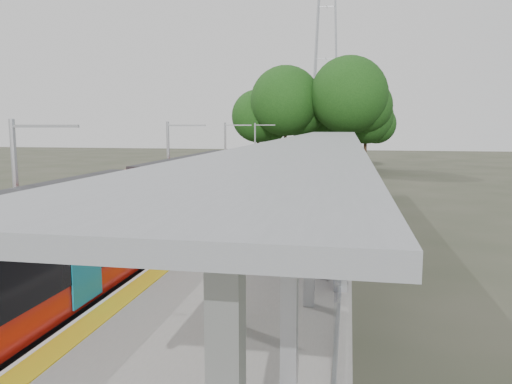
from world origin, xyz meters
TOP-DOWN VIEW (x-y plane):
  - trackbed at (-4.50, 20.00)m, footprint 3.00×70.00m
  - platform at (0.00, 20.00)m, footprint 6.00×50.00m
  - tactile_strip at (-2.55, 20.00)m, footprint 0.60×50.00m
  - end_fence at (0.00, 44.95)m, footprint 6.00×0.10m
  - train at (-4.50, 12.08)m, footprint 2.74×27.60m
  - canopy at (1.61, 16.19)m, footprint 3.27×38.00m
  - pylon at (-1.00, 73.00)m, footprint 8.00×4.00m
  - tree_cluster at (-1.15, 53.18)m, footprint 18.99×12.80m
  - catenary_masts at (-6.22, 19.00)m, footprint 2.08×48.16m
  - bench_near at (2.62, 7.67)m, footprint 0.55×1.38m
  - bench_mid at (1.43, 9.28)m, footprint 0.73×1.68m
  - bench_far at (1.58, 29.07)m, footprint 0.85×1.55m
  - info_pillar_near at (0.52, 4.44)m, footprint 0.37×0.37m
  - info_pillar_far at (1.23, 27.97)m, footprint 0.45×0.45m
  - litter_bin at (0.79, 11.33)m, footprint 0.62×0.62m

SIDE VIEW (x-z plane):
  - trackbed at x=-4.50m, z-range 0.00..0.24m
  - platform at x=0.00m, z-range 0.00..1.00m
  - tactile_strip at x=-2.55m, z-range 1.00..1.02m
  - bench_near at x=2.62m, z-range 1.02..1.94m
  - litter_bin at x=0.79m, z-range 1.00..1.99m
  - bench_far at x=1.58m, z-range 1.03..2.04m
  - bench_mid at x=1.43m, z-range 1.03..2.14m
  - end_fence at x=0.00m, z-range 1.00..2.20m
  - info_pillar_near at x=0.52m, z-range 0.89..2.53m
  - info_pillar_far at x=1.23m, z-range 0.87..2.86m
  - train at x=-4.50m, z-range 0.24..3.86m
  - catenary_masts at x=-6.22m, z-range 0.21..5.61m
  - canopy at x=1.61m, z-range 2.37..6.03m
  - tree_cluster at x=-1.15m, z-range 1.08..13.85m
  - pylon at x=-1.00m, z-range 0.00..38.00m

